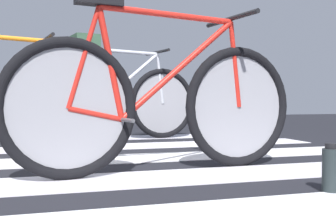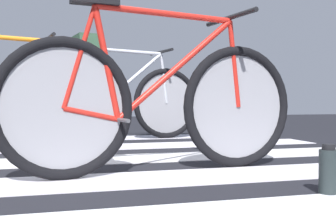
% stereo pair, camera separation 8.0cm
% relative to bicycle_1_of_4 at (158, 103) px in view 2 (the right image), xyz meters
% --- Properties ---
extents(ground, '(18.00, 14.00, 0.02)m').
position_rel_bicycle_1_of_4_xyz_m(ground, '(-0.76, 0.37, -0.40)').
color(ground, black).
extents(crosswalk_markings, '(5.41, 4.26, 0.00)m').
position_rel_bicycle_1_of_4_xyz_m(crosswalk_markings, '(-0.81, 0.21, -0.38)').
color(crosswalk_markings, silver).
rests_on(crosswalk_markings, ground).
extents(bicycle_1_of_4, '(1.73, 0.53, 0.93)m').
position_rel_bicycle_1_of_4_xyz_m(bicycle_1_of_4, '(0.00, 0.00, 0.00)').
color(bicycle_1_of_4, black).
rests_on(bicycle_1_of_4, ground).
extents(bicycle_3_of_4, '(1.72, 0.54, 0.93)m').
position_rel_bicycle_1_of_4_xyz_m(bicycle_3_of_4, '(0.08, 1.88, 0.00)').
color(bicycle_3_of_4, black).
rests_on(bicycle_3_of_4, ground).
extents(cyclist_3_of_4, '(0.37, 0.44, 0.99)m').
position_rel_bicycle_1_of_4_xyz_m(cyclist_3_of_4, '(-0.22, 1.83, 0.26)').
color(cyclist_3_of_4, '#A87A5B').
rests_on(cyclist_3_of_4, ground).
extents(water_bottle, '(0.08, 0.08, 0.21)m').
position_rel_bicycle_1_of_4_xyz_m(water_bottle, '(0.57, -0.70, -0.28)').
color(water_bottle, '#212829').
rests_on(water_bottle, ground).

